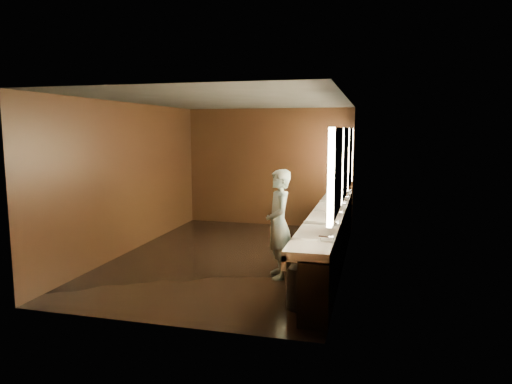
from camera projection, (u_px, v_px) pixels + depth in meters
floor at (232, 257)px, 8.30m from camera, size 6.00×6.00×0.00m
ceiling at (231, 100)px, 7.92m from camera, size 4.00×6.00×0.02m
wall_back at (269, 167)px, 10.99m from camera, size 4.00×0.02×2.80m
wall_front at (153, 208)px, 5.23m from camera, size 4.00×0.02×2.80m
wall_left at (130, 178)px, 8.60m from camera, size 0.02×6.00×2.80m
wall_right at (345, 184)px, 7.62m from camera, size 0.02×6.00×2.80m
sink_counter at (332, 236)px, 7.79m from camera, size 0.55×5.40×1.01m
mirror_band at (345, 163)px, 7.57m from camera, size 0.06×5.03×1.15m
person at (279, 224)px, 7.07m from camera, size 0.60×0.72×1.70m
trash_bin at (300, 287)px, 5.89m from camera, size 0.42×0.42×0.55m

